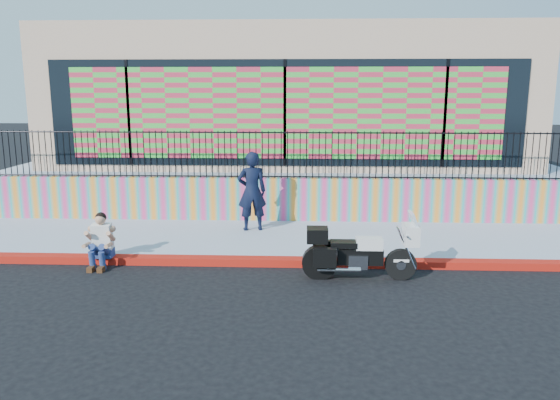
{
  "coord_description": "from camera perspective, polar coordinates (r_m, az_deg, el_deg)",
  "views": [
    {
      "loc": [
        0.51,
        -10.5,
        3.5
      ],
      "look_at": [
        -0.0,
        1.2,
        1.1
      ],
      "focal_mm": 35.0,
      "sensor_mm": 36.0,
      "label": 1
    }
  ],
  "objects": [
    {
      "name": "mural_wall",
      "position": [
        14.04,
        0.37,
        0.08
      ],
      "size": [
        16.0,
        0.2,
        1.1
      ],
      "primitive_type": "cube",
      "color": "#E73C7F",
      "rests_on": "sidewalk"
    },
    {
      "name": "storefront_building",
      "position": [
        18.64,
        0.95,
        10.81
      ],
      "size": [
        14.0,
        8.06,
        4.0
      ],
      "color": "tan",
      "rests_on": "elevated_platform"
    },
    {
      "name": "metal_fence",
      "position": [
        13.85,
        0.38,
        4.75
      ],
      "size": [
        15.8,
        0.04,
        1.2
      ],
      "primitive_type": null,
      "color": "black",
      "rests_on": "mural_wall"
    },
    {
      "name": "red_curb",
      "position": [
        11.05,
        -0.27,
        -6.46
      ],
      "size": [
        16.0,
        0.3,
        0.15
      ],
      "primitive_type": "cube",
      "color": "#B3230C",
      "rests_on": "ground"
    },
    {
      "name": "elevated_platform",
      "position": [
        19.07,
        0.94,
        2.91
      ],
      "size": [
        16.0,
        10.0,
        1.25
      ],
      "primitive_type": "cube",
      "color": "#939EB1",
      "rests_on": "ground"
    },
    {
      "name": "ground",
      "position": [
        11.07,
        -0.27,
        -6.83
      ],
      "size": [
        90.0,
        90.0,
        0.0
      ],
      "primitive_type": "plane",
      "color": "black",
      "rests_on": "ground"
    },
    {
      "name": "seated_man",
      "position": [
        11.41,
        -18.29,
        -4.52
      ],
      "size": [
        0.54,
        0.71,
        1.06
      ],
      "color": "navy",
      "rests_on": "ground"
    },
    {
      "name": "police_officer",
      "position": [
        13.01,
        -2.96,
        0.93
      ],
      "size": [
        0.77,
        0.59,
        1.9
      ],
      "primitive_type": "imported",
      "rotation": [
        0.0,
        0.0,
        3.36
      ],
      "color": "black",
      "rests_on": "sidewalk"
    },
    {
      "name": "sidewalk",
      "position": [
        12.63,
        0.09,
        -4.15
      ],
      "size": [
        16.0,
        3.0,
        0.15
      ],
      "primitive_type": "cube",
      "color": "#939EB1",
      "rests_on": "ground"
    },
    {
      "name": "police_motorcycle",
      "position": [
        10.25,
        8.15,
        -5.28
      ],
      "size": [
        2.09,
        0.69,
        1.3
      ],
      "color": "black",
      "rests_on": "ground"
    }
  ]
}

